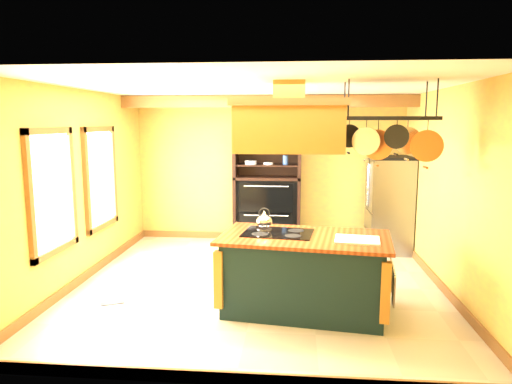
# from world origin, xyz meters

# --- Properties ---
(floor) EXTENTS (5.00, 5.00, 0.00)m
(floor) POSITION_xyz_m (0.00, 0.00, 0.00)
(floor) COLOR beige
(floor) RESTS_ON ground
(ceiling) EXTENTS (5.00, 5.00, 0.00)m
(ceiling) POSITION_xyz_m (0.00, 0.00, 2.70)
(ceiling) COLOR white
(ceiling) RESTS_ON wall_back
(wall_back) EXTENTS (5.00, 0.02, 2.70)m
(wall_back) POSITION_xyz_m (0.00, 2.50, 1.35)
(wall_back) COLOR #C08F46
(wall_back) RESTS_ON floor
(wall_front) EXTENTS (5.00, 0.02, 2.70)m
(wall_front) POSITION_xyz_m (0.00, -2.50, 1.35)
(wall_front) COLOR #C08F46
(wall_front) RESTS_ON floor
(wall_left) EXTENTS (0.02, 5.00, 2.70)m
(wall_left) POSITION_xyz_m (-2.50, 0.00, 1.35)
(wall_left) COLOR #C08F46
(wall_left) RESTS_ON floor
(wall_right) EXTENTS (0.02, 5.00, 2.70)m
(wall_right) POSITION_xyz_m (2.50, 0.00, 1.35)
(wall_right) COLOR #C08F46
(wall_right) RESTS_ON floor
(ceiling_beam) EXTENTS (5.00, 0.15, 0.20)m
(ceiling_beam) POSITION_xyz_m (0.00, 1.70, 2.59)
(ceiling_beam) COLOR brown
(ceiling_beam) RESTS_ON ceiling
(window_near) EXTENTS (0.06, 1.06, 1.56)m
(window_near) POSITION_xyz_m (-2.47, -0.80, 1.40)
(window_near) COLOR brown
(window_near) RESTS_ON wall_left
(window_far) EXTENTS (0.06, 1.06, 1.56)m
(window_far) POSITION_xyz_m (-2.47, 0.60, 1.40)
(window_far) COLOR brown
(window_far) RESTS_ON wall_left
(kitchen_island) EXTENTS (2.10, 1.35, 1.11)m
(kitchen_island) POSITION_xyz_m (0.62, -0.84, 0.47)
(kitchen_island) COLOR black
(kitchen_island) RESTS_ON floor
(range_hood) EXTENTS (1.30, 0.73, 0.80)m
(range_hood) POSITION_xyz_m (0.42, -0.84, 2.23)
(range_hood) COLOR #B9772E
(range_hood) RESTS_ON ceiling
(pot_rack) EXTENTS (1.13, 0.51, 0.89)m
(pot_rack) POSITION_xyz_m (1.54, -0.84, 2.16)
(pot_rack) COLOR black
(pot_rack) RESTS_ON ceiling
(refrigerator) EXTENTS (0.71, 0.83, 1.62)m
(refrigerator) POSITION_xyz_m (2.13, 1.90, 0.79)
(refrigerator) COLOR gray
(refrigerator) RESTS_ON floor
(hutch) EXTENTS (1.23, 0.56, 2.18)m
(hutch) POSITION_xyz_m (-0.02, 2.26, 0.85)
(hutch) COLOR black
(hutch) RESTS_ON floor
(floor_register) EXTENTS (0.30, 0.22, 0.01)m
(floor_register) POSITION_xyz_m (-1.76, -0.84, 0.01)
(floor_register) COLOR black
(floor_register) RESTS_ON floor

